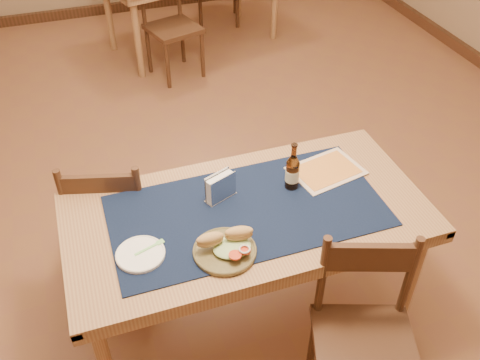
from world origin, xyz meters
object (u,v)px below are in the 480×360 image
object	(u,v)px
main_table	(247,224)
beer_bottle	(292,172)
chair_main_far	(114,216)
sandwich_plate	(226,247)
napkin_holder	(220,187)
chair_main_near	(364,337)

from	to	relation	value
main_table	beer_bottle	bearing A→B (deg)	19.21
chair_main_far	beer_bottle	world-z (taller)	beer_bottle
main_table	beer_bottle	distance (m)	0.32
sandwich_plate	napkin_holder	bearing A→B (deg)	76.89
chair_main_far	beer_bottle	distance (m)	0.98
sandwich_plate	beer_bottle	size ratio (longest dim) A/B	1.08
chair_main_far	beer_bottle	xyz separation A→B (m)	(0.80, -0.40, 0.39)
sandwich_plate	chair_main_near	bearing A→B (deg)	-38.67
main_table	sandwich_plate	world-z (taller)	sandwich_plate
chair_main_near	main_table	bearing A→B (deg)	117.99
main_table	chair_main_far	xyz separation A→B (m)	(-0.56, 0.48, -0.21)
chair_main_near	sandwich_plate	size ratio (longest dim) A/B	3.44
chair_main_near	napkin_holder	xyz separation A→B (m)	(-0.39, 0.70, 0.35)
chair_main_far	sandwich_plate	world-z (taller)	chair_main_far
sandwich_plate	napkin_holder	xyz separation A→B (m)	(0.07, 0.32, 0.03)
napkin_holder	main_table	bearing A→B (deg)	-53.52
chair_main_near	beer_bottle	xyz separation A→B (m)	(-0.06, 0.66, 0.38)
chair_main_far	beer_bottle	bearing A→B (deg)	-26.26
chair_main_far	chair_main_near	size ratio (longest dim) A/B	0.98
chair_main_near	napkin_holder	distance (m)	0.87
beer_bottle	chair_main_far	bearing A→B (deg)	153.74
main_table	chair_main_far	world-z (taller)	chair_main_far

